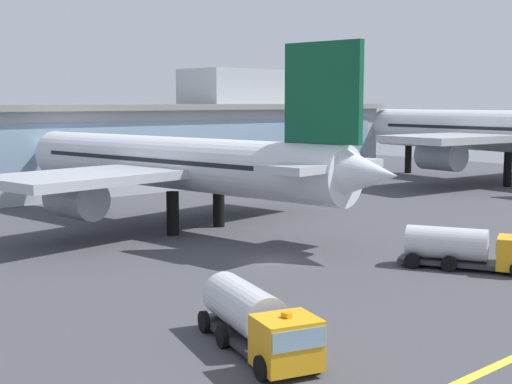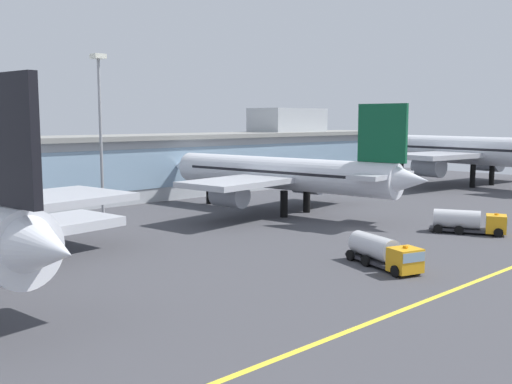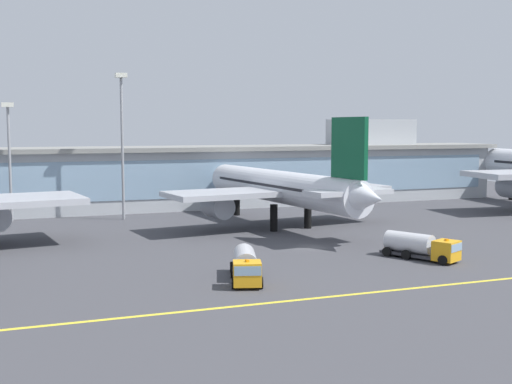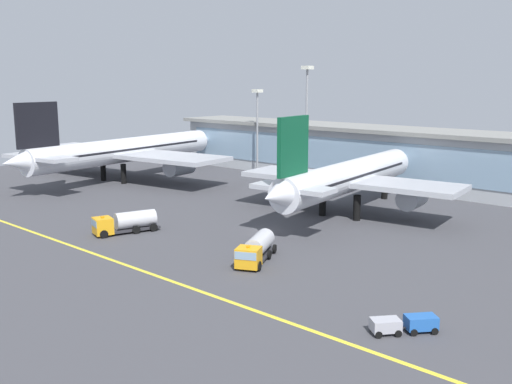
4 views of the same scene
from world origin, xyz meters
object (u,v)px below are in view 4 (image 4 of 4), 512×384
object	(u,v)px
service_truck_far	(124,222)
apron_light_mast_west	(257,117)
airliner_near_left	(124,151)
airliner_near_right	(348,177)
baggage_tug_near	(405,324)
fuel_tanker_truck	(256,249)
apron_light_mast_centre	(307,108)

from	to	relation	value
service_truck_far	apron_light_mast_west	bearing A→B (deg)	-140.22
airliner_near_left	airliner_near_right	distance (m)	52.98
baggage_tug_near	fuel_tanker_truck	bearing A→B (deg)	114.17
airliner_near_right	apron_light_mast_centre	xyz separation A→B (m)	(-20.87, 16.50, 9.48)
airliner_near_right	apron_light_mast_west	world-z (taller)	apron_light_mast_west
baggage_tug_near	service_truck_far	world-z (taller)	service_truck_far
baggage_tug_near	service_truck_far	distance (m)	44.64
service_truck_far	apron_light_mast_west	world-z (taller)	apron_light_mast_west
airliner_near_right	airliner_near_left	bearing A→B (deg)	87.06
fuel_tanker_truck	service_truck_far	distance (m)	22.32
airliner_near_right	fuel_tanker_truck	xyz separation A→B (m)	(5.68, -27.65, -4.41)
airliner_near_left	fuel_tanker_truck	world-z (taller)	airliner_near_left
service_truck_far	airliner_near_right	bearing A→B (deg)	168.49
airliner_near_left	fuel_tanker_truck	distance (m)	63.13
fuel_tanker_truck	baggage_tug_near	distance (m)	23.16
airliner_near_left	baggage_tug_near	size ratio (longest dim) A/B	10.65
airliner_near_right	apron_light_mast_west	xyz separation A→B (m)	(-37.93, 20.87, 6.83)
apron_light_mast_centre	service_truck_far	bearing A→B (deg)	-84.64
airliner_near_left	service_truck_far	size ratio (longest dim) A/B	6.02
airliner_near_left	apron_light_mast_west	bearing A→B (deg)	-38.55
airliner_near_left	airliner_near_right	size ratio (longest dim) A/B	1.20
apron_light_mast_west	apron_light_mast_centre	bearing A→B (deg)	-14.37
airliner_near_left	apron_light_mast_west	size ratio (longest dim) A/B	3.00
baggage_tug_near	service_truck_far	xyz separation A→B (m)	(-44.50, 3.43, 0.72)
fuel_tanker_truck	apron_light_mast_centre	xyz separation A→B (m)	(-26.55, 44.15, 13.89)
airliner_near_right	service_truck_far	xyz separation A→B (m)	(-16.48, -30.29, -4.41)
airliner_near_left	apron_light_mast_west	world-z (taller)	apron_light_mast_west
service_truck_far	apron_light_mast_west	xyz separation A→B (m)	(-21.45, 51.16, 11.23)
apron_light_mast_west	airliner_near_right	bearing A→B (deg)	-28.82
airliner_near_right	apron_light_mast_west	distance (m)	43.83
fuel_tanker_truck	service_truck_far	size ratio (longest dim) A/B	0.98
fuel_tanker_truck	baggage_tug_near	size ratio (longest dim) A/B	1.74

